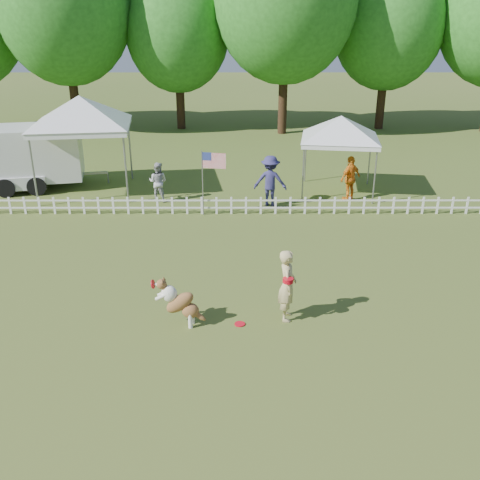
# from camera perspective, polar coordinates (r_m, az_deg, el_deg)

# --- Properties ---
(ground) EXTENTS (120.00, 120.00, 0.00)m
(ground) POSITION_cam_1_polar(r_m,az_deg,el_deg) (11.87, -2.63, -8.63)
(ground) COLOR #39521A
(ground) RESTS_ON ground
(picket_fence) EXTENTS (22.00, 0.08, 0.60)m
(picket_fence) POSITION_cam_1_polar(r_m,az_deg,el_deg) (18.12, -1.73, 3.70)
(picket_fence) COLOR white
(picket_fence) RESTS_ON ground
(handler) EXTENTS (0.42, 0.61, 1.63)m
(handler) POSITION_cam_1_polar(r_m,az_deg,el_deg) (11.62, 5.07, -4.82)
(handler) COLOR tan
(handler) RESTS_ON ground
(dog) EXTENTS (1.08, 0.50, 1.07)m
(dog) POSITION_cam_1_polar(r_m,az_deg,el_deg) (11.54, -6.35, -6.66)
(dog) COLOR brown
(dog) RESTS_ON ground
(frisbee_on_turf) EXTENTS (0.24, 0.24, 0.02)m
(frisbee_on_turf) POSITION_cam_1_polar(r_m,az_deg,el_deg) (11.73, -0.02, -8.95)
(frisbee_on_turf) COLOR red
(frisbee_on_turf) RESTS_ON ground
(canopy_tent_left) EXTENTS (3.85, 3.85, 3.52)m
(canopy_tent_left) POSITION_cam_1_polar(r_m,az_deg,el_deg) (21.03, -16.28, 9.60)
(canopy_tent_left) COLOR white
(canopy_tent_left) RESTS_ON ground
(canopy_tent_right) EXTENTS (3.11, 3.11, 2.83)m
(canopy_tent_right) POSITION_cam_1_polar(r_m,az_deg,el_deg) (20.58, 10.48, 8.85)
(canopy_tent_right) COLOR white
(canopy_tent_right) RESTS_ON ground
(cargo_trailer) EXTENTS (5.89, 3.54, 2.42)m
(cargo_trailer) POSITION_cam_1_polar(r_m,az_deg,el_deg) (22.45, -22.21, 8.16)
(cargo_trailer) COLOR silver
(cargo_trailer) RESTS_ON ground
(flag_pole) EXTENTS (0.85, 0.24, 2.20)m
(flag_pole) POSITION_cam_1_polar(r_m,az_deg,el_deg) (17.82, -4.00, 6.02)
(flag_pole) COLOR gray
(flag_pole) RESTS_ON ground
(spectator_a) EXTENTS (0.81, 0.70, 1.43)m
(spectator_a) POSITION_cam_1_polar(r_m,az_deg,el_deg) (19.57, -8.73, 6.15)
(spectator_a) COLOR #A6A6AB
(spectator_a) RESTS_ON ground
(spectator_b) EXTENTS (1.23, 0.82, 1.78)m
(spectator_b) POSITION_cam_1_polar(r_m,az_deg,el_deg) (18.87, 3.25, 6.32)
(spectator_b) COLOR navy
(spectator_b) RESTS_ON ground
(spectator_c) EXTENTS (1.00, 0.89, 1.63)m
(spectator_c) POSITION_cam_1_polar(r_m,az_deg,el_deg) (19.85, 11.68, 6.47)
(spectator_c) COLOR orange
(spectator_c) RESTS_ON ground
(tree_left) EXTENTS (7.40, 7.40, 12.00)m
(tree_left) POSITION_cam_1_polar(r_m,az_deg,el_deg) (33.06, -18.08, 21.22)
(tree_left) COLOR #25631C
(tree_left) RESTS_ON ground
(tree_center_left) EXTENTS (6.00, 6.00, 9.80)m
(tree_center_left) POSITION_cam_1_polar(r_m,az_deg,el_deg) (32.87, -6.63, 20.17)
(tree_center_left) COLOR #25631C
(tree_center_left) RESTS_ON ground
(tree_center_right) EXTENTS (7.60, 7.60, 12.60)m
(tree_center_right) POSITION_cam_1_polar(r_m,az_deg,el_deg) (31.25, 4.85, 22.70)
(tree_center_right) COLOR #25631C
(tree_center_right) RESTS_ON ground
(tree_right) EXTENTS (6.20, 6.20, 10.40)m
(tree_right) POSITION_cam_1_polar(r_m,az_deg,el_deg) (33.75, 15.44, 20.13)
(tree_right) COLOR #25631C
(tree_right) RESTS_ON ground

